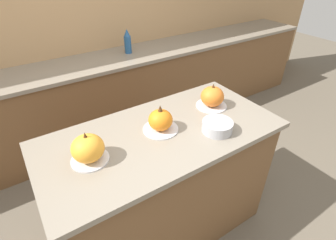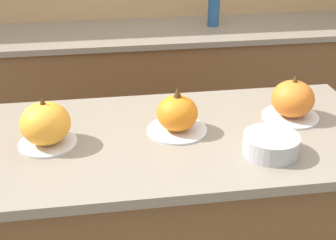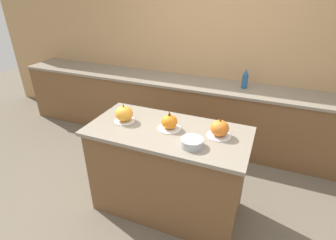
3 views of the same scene
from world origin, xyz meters
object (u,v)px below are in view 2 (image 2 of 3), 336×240
at_px(pumpkin_cake_right, 293,100).
at_px(bottle_tall, 214,7).
at_px(pumpkin_cake_center, 177,115).
at_px(mixing_bowl, 271,144).
at_px(pumpkin_cake_left, 45,125).

xyz_separation_m(pumpkin_cake_right, bottle_tall, (0.02, 1.39, 0.03)).
xyz_separation_m(pumpkin_cake_center, bottle_tall, (0.48, 1.43, 0.03)).
xyz_separation_m(pumpkin_cake_center, mixing_bowl, (0.28, -0.20, -0.03)).
bearing_deg(pumpkin_cake_right, mixing_bowl, -124.59).
height_order(pumpkin_cake_left, pumpkin_cake_center, pumpkin_cake_left).
bearing_deg(bottle_tall, pumpkin_cake_right, -91.02).
bearing_deg(pumpkin_cake_right, pumpkin_cake_left, -175.33).
bearing_deg(pumpkin_cake_left, bottle_tall, 57.30).
relative_size(pumpkin_cake_center, bottle_tall, 0.86).
xyz_separation_m(bottle_tall, mixing_bowl, (-0.19, -1.63, -0.07)).
bearing_deg(pumpkin_cake_right, bottle_tall, 88.98).
distance_m(pumpkin_cake_left, pumpkin_cake_right, 0.92).
height_order(pumpkin_cake_center, pumpkin_cake_right, same).
bearing_deg(bottle_tall, pumpkin_cake_center, -108.45).
bearing_deg(mixing_bowl, pumpkin_cake_center, 144.49).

